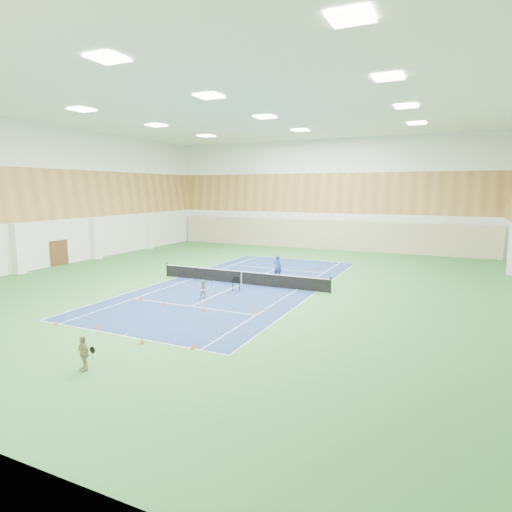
# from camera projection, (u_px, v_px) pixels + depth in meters

# --- Properties ---
(ground) EXTENTS (40.00, 40.00, 0.00)m
(ground) POSITION_uv_depth(u_px,v_px,m) (242.00, 284.00, 30.10)
(ground) COLOR #317435
(ground) RESTS_ON ground
(room_shell) EXTENTS (36.00, 40.00, 12.00)m
(room_shell) POSITION_uv_depth(u_px,v_px,m) (241.00, 198.00, 29.17)
(room_shell) COLOR white
(room_shell) RESTS_ON ground
(wood_cladding) EXTENTS (36.00, 40.00, 8.00)m
(wood_cladding) POSITION_uv_depth(u_px,v_px,m) (241.00, 168.00, 28.86)
(wood_cladding) COLOR #B58043
(wood_cladding) RESTS_ON room_shell
(ceiling_light_grid) EXTENTS (21.40, 25.40, 0.06)m
(ceiling_light_grid) POSITION_uv_depth(u_px,v_px,m) (241.00, 108.00, 28.25)
(ceiling_light_grid) COLOR white
(ceiling_light_grid) RESTS_ON room_shell
(court_surface) EXTENTS (10.97, 23.77, 0.01)m
(court_surface) POSITION_uv_depth(u_px,v_px,m) (242.00, 284.00, 30.10)
(court_surface) COLOR navy
(court_surface) RESTS_ON ground
(tennis_balls_scatter) EXTENTS (10.57, 22.77, 0.07)m
(tennis_balls_scatter) POSITION_uv_depth(u_px,v_px,m) (241.00, 283.00, 30.09)
(tennis_balls_scatter) COLOR #E4F229
(tennis_balls_scatter) RESTS_ON ground
(tennis_net) EXTENTS (12.80, 0.10, 1.10)m
(tennis_net) POSITION_uv_depth(u_px,v_px,m) (241.00, 276.00, 30.01)
(tennis_net) COLOR black
(tennis_net) RESTS_ON ground
(back_curtain) EXTENTS (35.40, 0.16, 3.20)m
(back_curtain) POSITION_uv_depth(u_px,v_px,m) (322.00, 235.00, 47.53)
(back_curtain) COLOR #C6B793
(back_curtain) RESTS_ON ground
(door_left_b) EXTENTS (0.08, 1.80, 2.20)m
(door_left_b) POSITION_uv_depth(u_px,v_px,m) (59.00, 253.00, 37.41)
(door_left_b) COLOR #593319
(door_left_b) RESTS_ON ground
(coach) EXTENTS (0.66, 0.45, 1.77)m
(coach) POSITION_uv_depth(u_px,v_px,m) (278.00, 267.00, 31.81)
(coach) COLOR navy
(coach) RESTS_ON ground
(child_court) EXTENTS (0.72, 0.68, 1.19)m
(child_court) POSITION_uv_depth(u_px,v_px,m) (204.00, 289.00, 25.95)
(child_court) COLOR #9B9CA3
(child_court) RESTS_ON ground
(child_apron) EXTENTS (0.83, 0.54, 1.32)m
(child_apron) POSITION_uv_depth(u_px,v_px,m) (83.00, 353.00, 15.72)
(child_apron) COLOR tan
(child_apron) RESTS_ON ground
(ball_cart) EXTENTS (0.69, 0.69, 0.91)m
(ball_cart) POSITION_uv_depth(u_px,v_px,m) (236.00, 284.00, 27.97)
(ball_cart) COLOR black
(ball_cart) RESTS_ON ground
(cone_svc_a) EXTENTS (0.20, 0.20, 0.22)m
(cone_svc_a) POSITION_uv_depth(u_px,v_px,m) (141.00, 298.00, 25.79)
(cone_svc_a) COLOR #E43B0C
(cone_svc_a) RESTS_ON ground
(cone_svc_b) EXTENTS (0.23, 0.23, 0.25)m
(cone_svc_b) POSITION_uv_depth(u_px,v_px,m) (164.00, 304.00, 24.43)
(cone_svc_b) COLOR #DB410B
(cone_svc_b) RESTS_ON ground
(cone_svc_c) EXTENTS (0.22, 0.22, 0.24)m
(cone_svc_c) POSITION_uv_depth(u_px,v_px,m) (204.00, 310.00, 23.30)
(cone_svc_c) COLOR #FF520D
(cone_svc_c) RESTS_ON ground
(cone_svc_d) EXTENTS (0.22, 0.22, 0.24)m
(cone_svc_d) POSITION_uv_depth(u_px,v_px,m) (256.00, 311.00, 23.07)
(cone_svc_d) COLOR #FC650D
(cone_svc_d) RESTS_ON ground
(cone_base_a) EXTENTS (0.20, 0.20, 0.22)m
(cone_base_a) POSITION_uv_depth(u_px,v_px,m) (56.00, 322.00, 21.09)
(cone_base_a) COLOR #ED4A0C
(cone_base_a) RESTS_ON ground
(cone_base_b) EXTENTS (0.23, 0.23, 0.25)m
(cone_base_b) POSITION_uv_depth(u_px,v_px,m) (96.00, 327.00, 20.42)
(cone_base_b) COLOR #FF4B0D
(cone_base_b) RESTS_ON ground
(cone_base_c) EXTENTS (0.22, 0.22, 0.24)m
(cone_base_c) POSITION_uv_depth(u_px,v_px,m) (142.00, 341.00, 18.43)
(cone_base_c) COLOR #D65C0B
(cone_base_c) RESTS_ON ground
(cone_base_d) EXTENTS (0.21, 0.21, 0.23)m
(cone_base_d) POSITION_uv_depth(u_px,v_px,m) (193.00, 346.00, 17.89)
(cone_base_d) COLOR orange
(cone_base_d) RESTS_ON ground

